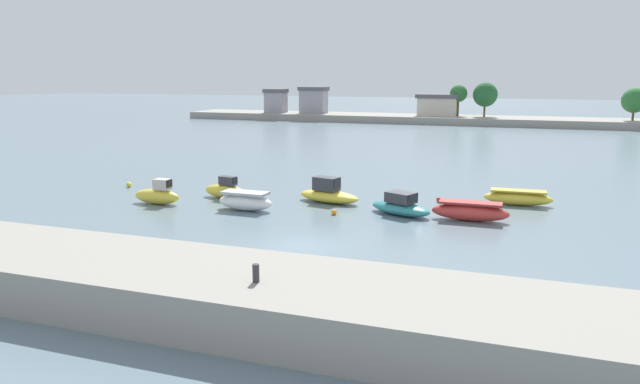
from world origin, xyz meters
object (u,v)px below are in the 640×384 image
object	(u,v)px
mooring_buoy_2	(334,212)
mooring_buoy_1	(439,199)
mooring_buoy_3	(495,210)
moored_boat_4	(401,206)
moored_boat_6	(518,198)
moored_boat_0	(158,195)
moored_boat_1	(225,190)
moored_boat_2	(245,201)
mooring_buoy_0	(129,185)
moored_boat_3	(328,194)
mooring_bollard	(256,273)
moored_boat_5	(470,212)

from	to	relation	value
mooring_buoy_2	mooring_buoy_1	bearing A→B (deg)	46.75
mooring_buoy_1	mooring_buoy_3	size ratio (longest dim) A/B	0.88
moored_boat_4	moored_boat_6	world-z (taller)	moored_boat_4
moored_boat_0	moored_boat_1	xyz separation A→B (m)	(3.38, 3.21, -0.05)
moored_boat_0	moored_boat_2	world-z (taller)	moored_boat_0
moored_boat_0	mooring_buoy_2	size ratio (longest dim) A/B	10.12
moored_boat_0	mooring_buoy_0	world-z (taller)	moored_boat_0
moored_boat_3	moored_boat_6	size ratio (longest dim) A/B	1.06
moored_boat_2	mooring_buoy_2	xyz separation A→B (m)	(5.79, 0.70, -0.42)
mooring_buoy_1	mooring_buoy_2	bearing A→B (deg)	-133.25
moored_boat_3	mooring_buoy_3	world-z (taller)	moored_boat_3
mooring_bollard	mooring_buoy_3	bearing A→B (deg)	71.96
moored_boat_3	moored_boat_4	size ratio (longest dim) A/B	1.06
moored_boat_0	moored_boat_4	bearing A→B (deg)	7.96
moored_boat_5	moored_boat_6	size ratio (longest dim) A/B	1.02
moored_boat_4	moored_boat_0	bearing A→B (deg)	-148.11
moored_boat_1	mooring_buoy_1	size ratio (longest dim) A/B	10.28
mooring_bollard	mooring_buoy_2	bearing A→B (deg)	99.28
moored_boat_2	moored_boat_6	size ratio (longest dim) A/B	0.84
moored_boat_1	moored_boat_6	size ratio (longest dim) A/B	0.78
moored_boat_0	mooring_buoy_3	world-z (taller)	moored_boat_0
moored_boat_2	moored_boat_0	bearing A→B (deg)	-175.73
moored_boat_4	mooring_buoy_2	world-z (taller)	moored_boat_4
moored_boat_6	mooring_buoy_1	size ratio (longest dim) A/B	13.16
moored_boat_1	moored_boat_2	distance (m)	4.19
moored_boat_0	moored_boat_1	bearing A→B (deg)	42.72
moored_boat_3	mooring_buoy_3	bearing A→B (deg)	15.33
moored_boat_6	moored_boat_2	bearing A→B (deg)	-157.39
mooring_bollard	moored_boat_2	size ratio (longest dim) A/B	0.16
moored_boat_4	moored_boat_5	world-z (taller)	moored_boat_4
moored_boat_1	moored_boat_4	size ratio (longest dim) A/B	0.78
moored_boat_4	mooring_buoy_0	size ratio (longest dim) A/B	11.20
moored_boat_3	mooring_buoy_3	xyz separation A→B (m)	(10.97, 0.56, -0.40)
moored_boat_0	mooring_buoy_3	bearing A→B (deg)	12.05
mooring_buoy_3	mooring_buoy_2	bearing A→B (deg)	-157.62
moored_boat_0	moored_boat_2	size ratio (longest dim) A/B	0.90
mooring_bollard	moored_boat_4	size ratio (longest dim) A/B	0.14
mooring_buoy_1	mooring_buoy_2	world-z (taller)	mooring_buoy_1
moored_boat_6	mooring_buoy_0	world-z (taller)	moored_boat_6
moored_boat_0	moored_boat_1	size ratio (longest dim) A/B	0.96
moored_boat_5	moored_boat_6	distance (m)	6.04
moored_boat_0	mooring_buoy_3	distance (m)	22.24
moored_boat_0	mooring_buoy_0	xyz separation A→B (m)	(-5.68, 4.31, -0.43)
moored_boat_6	mooring_buoy_0	xyz separation A→B (m)	(-28.64, -3.49, -0.29)
moored_boat_2	mooring_buoy_0	world-z (taller)	moored_boat_2
moored_boat_3	mooring_buoy_1	distance (m)	7.61
moored_boat_1	moored_boat_5	size ratio (longest dim) A/B	0.77
moored_boat_6	mooring_buoy_2	xyz separation A→B (m)	(-10.76, -6.79, -0.32)
moored_boat_4	mooring_buoy_1	xyz separation A→B (m)	(1.72, 4.54, -0.37)
moored_boat_5	mooring_buoy_1	xyz separation A→B (m)	(-2.51, 4.64, -0.39)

